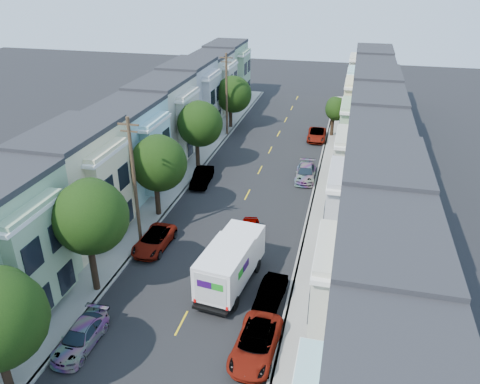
# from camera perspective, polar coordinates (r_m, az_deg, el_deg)

# --- Properties ---
(ground) EXTENTS (160.00, 160.00, 0.00)m
(ground) POSITION_cam_1_polar(r_m,az_deg,el_deg) (34.18, -3.65, -9.13)
(ground) COLOR black
(ground) RESTS_ON ground
(road_slab) EXTENTS (12.00, 70.00, 0.02)m
(road_slab) POSITION_cam_1_polar(r_m,az_deg,el_deg) (46.78, 1.72, 1.27)
(road_slab) COLOR black
(road_slab) RESTS_ON ground
(curb_left) EXTENTS (0.30, 70.00, 0.15)m
(curb_left) POSITION_cam_1_polar(r_m,az_deg,el_deg) (48.24, -5.32, 2.05)
(curb_left) COLOR gray
(curb_left) RESTS_ON ground
(curb_right) EXTENTS (0.30, 70.00, 0.15)m
(curb_right) POSITION_cam_1_polar(r_m,az_deg,el_deg) (46.02, 9.11, 0.57)
(curb_right) COLOR gray
(curb_right) RESTS_ON ground
(sidewalk_left) EXTENTS (2.60, 70.00, 0.15)m
(sidewalk_left) POSITION_cam_1_polar(r_m,az_deg,el_deg) (48.66, -6.77, 2.20)
(sidewalk_left) COLOR gray
(sidewalk_left) RESTS_ON ground
(sidewalk_right) EXTENTS (2.60, 70.00, 0.15)m
(sidewalk_right) POSITION_cam_1_polar(r_m,az_deg,el_deg) (45.96, 10.72, 0.40)
(sidewalk_right) COLOR gray
(sidewalk_right) RESTS_ON ground
(centerline) EXTENTS (0.12, 70.00, 0.01)m
(centerline) POSITION_cam_1_polar(r_m,az_deg,el_deg) (46.78, 1.72, 1.26)
(centerline) COLOR gold
(centerline) RESTS_ON ground
(townhouse_row_left) EXTENTS (5.00, 70.00, 8.50)m
(townhouse_row_left) POSITION_cam_1_polar(r_m,az_deg,el_deg) (50.07, -10.86, 2.51)
(townhouse_row_left) COLOR #B8BBA5
(townhouse_row_left) RESTS_ON ground
(townhouse_row_right) EXTENTS (5.00, 70.00, 8.50)m
(townhouse_row_right) POSITION_cam_1_polar(r_m,az_deg,el_deg) (46.04, 15.42, -0.18)
(townhouse_row_right) COLOR #B8BBA5
(townhouse_row_right) RESTS_ON ground
(tree_b) EXTENTS (4.70, 4.70, 8.00)m
(tree_b) POSITION_cam_1_polar(r_m,az_deg,el_deg) (30.29, -17.88, -2.96)
(tree_b) COLOR black
(tree_b) RESTS_ON ground
(tree_c) EXTENTS (4.67, 4.67, 7.24)m
(tree_c) POSITION_cam_1_polar(r_m,az_deg,el_deg) (39.06, -9.99, 3.44)
(tree_c) COLOR black
(tree_c) RESTS_ON ground
(tree_d) EXTENTS (4.70, 4.70, 7.21)m
(tree_d) POSITION_cam_1_polar(r_m,az_deg,el_deg) (48.54, -5.01, 8.26)
(tree_d) COLOR black
(tree_d) RESTS_ON ground
(tree_e) EXTENTS (4.70, 4.70, 6.84)m
(tree_e) POSITION_cam_1_polar(r_m,az_deg,el_deg) (61.31, -0.90, 11.81)
(tree_e) COLOR black
(tree_e) RESTS_ON ground
(tree_far_r) EXTENTS (2.88, 2.88, 4.96)m
(tree_far_r) POSITION_cam_1_polar(r_m,az_deg,el_deg) (59.48, 11.63, 9.83)
(tree_far_r) COLOR black
(tree_far_r) RESTS_ON ground
(utility_pole_near) EXTENTS (1.60, 0.26, 10.00)m
(utility_pole_near) POSITION_cam_1_polar(r_m,az_deg,el_deg) (35.36, -12.74, 1.16)
(utility_pole_near) COLOR #42301E
(utility_pole_near) RESTS_ON ground
(utility_pole_far) EXTENTS (1.60, 0.26, 10.00)m
(utility_pole_far) POSITION_cam_1_polar(r_m,az_deg,el_deg) (58.39, -1.64, 11.76)
(utility_pole_far) COLOR #42301E
(utility_pole_far) RESTS_ON ground
(fedex_truck) EXTENTS (2.61, 6.79, 3.26)m
(fedex_truck) POSITION_cam_1_polar(r_m,az_deg,el_deg) (31.43, -1.17, -8.57)
(fedex_truck) COLOR white
(fedex_truck) RESTS_ON ground
(lead_sedan) EXTENTS (2.15, 4.14, 1.28)m
(lead_sedan) POSITION_cam_1_polar(r_m,az_deg,el_deg) (37.06, 1.19, -4.82)
(lead_sedan) COLOR black
(lead_sedan) RESTS_ON ground
(parked_left_b) EXTENTS (1.79, 4.23, 1.27)m
(parked_left_b) POSITION_cam_1_polar(r_m,az_deg,el_deg) (29.22, -18.86, -16.39)
(parked_left_b) COLOR black
(parked_left_b) RESTS_ON ground
(parked_left_c) EXTENTS (2.29, 4.73, 1.30)m
(parked_left_c) POSITION_cam_1_polar(r_m,az_deg,el_deg) (36.48, -10.42, -5.83)
(parked_left_c) COLOR #A0A9B7
(parked_left_c) RESTS_ON ground
(parked_left_d) EXTENTS (1.90, 4.47, 1.45)m
(parked_left_d) POSITION_cam_1_polar(r_m,az_deg,el_deg) (46.22, -4.65, 1.84)
(parked_left_d) COLOR #3C0D0A
(parked_left_d) RESTS_ON ground
(parked_right_a) EXTENTS (2.51, 5.09, 1.39)m
(parked_right_a) POSITION_cam_1_polar(r_m,az_deg,el_deg) (27.32, 1.94, -18.04)
(parked_right_a) COLOR #353738
(parked_right_a) RESTS_ON ground
(parked_right_b) EXTENTS (1.74, 4.09, 1.33)m
(parked_right_b) POSITION_cam_1_polar(r_m,az_deg,el_deg) (30.65, 3.72, -12.36)
(parked_right_b) COLOR white
(parked_right_b) RESTS_ON ground
(parked_right_c) EXTENTS (2.11, 4.66, 1.38)m
(parked_right_c) POSITION_cam_1_polar(r_m,az_deg,el_deg) (47.50, 7.99, 2.31)
(parked_right_c) COLOR black
(parked_right_c) RESTS_ON ground
(parked_right_d) EXTENTS (2.34, 4.81, 1.32)m
(parked_right_d) POSITION_cam_1_polar(r_m,az_deg,el_deg) (58.68, 9.33, 6.91)
(parked_right_d) COLOR black
(parked_right_d) RESTS_ON ground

